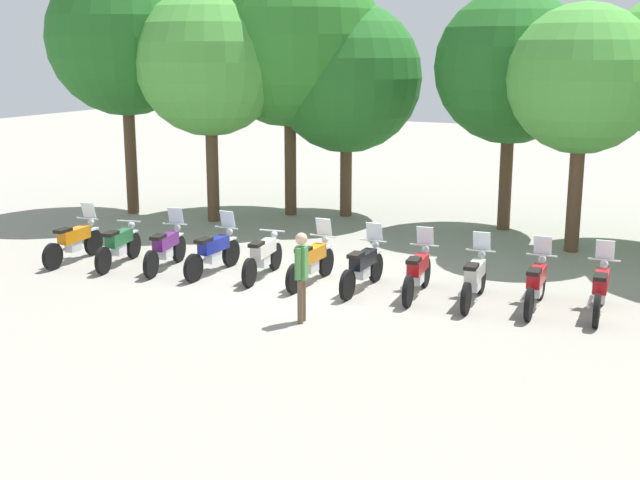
% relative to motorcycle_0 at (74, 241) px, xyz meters
% --- Properties ---
extents(ground_plane, '(80.00, 80.00, 0.00)m').
position_rel_motorcycle_0_xyz_m(ground_plane, '(6.03, 0.71, -0.52)').
color(ground_plane, gray).
extents(motorcycle_0, '(0.62, 2.19, 1.37)m').
position_rel_motorcycle_0_xyz_m(motorcycle_0, '(0.00, 0.00, 0.00)').
color(motorcycle_0, black).
rests_on(motorcycle_0, ground_plane).
extents(motorcycle_1, '(0.71, 2.16, 0.99)m').
position_rel_motorcycle_0_xyz_m(motorcycle_1, '(1.20, 0.19, -0.01)').
color(motorcycle_1, black).
rests_on(motorcycle_1, ground_plane).
extents(motorcycle_2, '(0.70, 2.16, 1.37)m').
position_rel_motorcycle_0_xyz_m(motorcycle_2, '(2.40, 0.41, 0.00)').
color(motorcycle_2, black).
rests_on(motorcycle_2, ground_plane).
extents(motorcycle_3, '(0.62, 2.19, 1.37)m').
position_rel_motorcycle_0_xyz_m(motorcycle_3, '(3.62, 0.58, 0.00)').
color(motorcycle_3, black).
rests_on(motorcycle_3, ground_plane).
extents(motorcycle_4, '(0.62, 2.18, 0.99)m').
position_rel_motorcycle_0_xyz_m(motorcycle_4, '(4.82, 0.76, -0.01)').
color(motorcycle_4, black).
rests_on(motorcycle_4, ground_plane).
extents(motorcycle_5, '(0.62, 2.19, 1.37)m').
position_rel_motorcycle_0_xyz_m(motorcycle_5, '(6.02, 0.79, 0.00)').
color(motorcycle_5, black).
rests_on(motorcycle_5, ground_plane).
extents(motorcycle_6, '(0.62, 2.19, 1.37)m').
position_rel_motorcycle_0_xyz_m(motorcycle_6, '(7.23, 0.84, 0.00)').
color(motorcycle_6, black).
rests_on(motorcycle_6, ground_plane).
extents(motorcycle_7, '(0.62, 2.19, 1.37)m').
position_rel_motorcycle_0_xyz_m(motorcycle_7, '(8.43, 0.93, 0.00)').
color(motorcycle_7, black).
rests_on(motorcycle_7, ground_plane).
extents(motorcycle_8, '(0.62, 2.19, 1.37)m').
position_rel_motorcycle_0_xyz_m(motorcycle_8, '(9.63, 0.97, 0.00)').
color(motorcycle_8, black).
rests_on(motorcycle_8, ground_plane).
extents(motorcycle_9, '(0.62, 2.19, 1.37)m').
position_rel_motorcycle_0_xyz_m(motorcycle_9, '(10.84, 1.13, 0.00)').
color(motorcycle_9, black).
rests_on(motorcycle_9, ground_plane).
extents(motorcycle_10, '(0.62, 2.19, 1.37)m').
position_rel_motorcycle_0_xyz_m(motorcycle_10, '(12.04, 1.29, 0.00)').
color(motorcycle_10, black).
rests_on(motorcycle_10, ground_plane).
extents(person_0, '(0.26, 0.41, 1.74)m').
position_rel_motorcycle_0_xyz_m(person_0, '(7.04, -1.66, 0.51)').
color(person_0, brown).
rests_on(person_0, ground_plane).
extents(tree_0, '(4.66, 4.66, 7.70)m').
position_rel_motorcycle_0_xyz_m(tree_0, '(-2.60, 5.53, 4.83)').
color(tree_0, brown).
rests_on(tree_0, ground_plane).
extents(tree_1, '(4.28, 4.28, 6.83)m').
position_rel_motorcycle_0_xyz_m(tree_1, '(0.33, 5.63, 4.15)').
color(tree_1, brown).
rests_on(tree_1, ground_plane).
extents(tree_2, '(5.44, 5.44, 8.16)m').
position_rel_motorcycle_0_xyz_m(tree_2, '(1.94, 7.52, 4.91)').
color(tree_2, brown).
rests_on(tree_2, ground_plane).
extents(tree_3, '(4.50, 4.50, 6.46)m').
position_rel_motorcycle_0_xyz_m(tree_3, '(3.56, 8.09, 3.69)').
color(tree_3, brown).
rests_on(tree_3, ground_plane).
extents(tree_4, '(4.22, 4.22, 6.67)m').
position_rel_motorcycle_0_xyz_m(tree_4, '(8.43, 8.28, 4.02)').
color(tree_4, brown).
rests_on(tree_4, ground_plane).
extents(tree_5, '(3.68, 3.68, 6.17)m').
position_rel_motorcycle_0_xyz_m(tree_5, '(10.65, 6.38, 3.80)').
color(tree_5, brown).
rests_on(tree_5, ground_plane).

